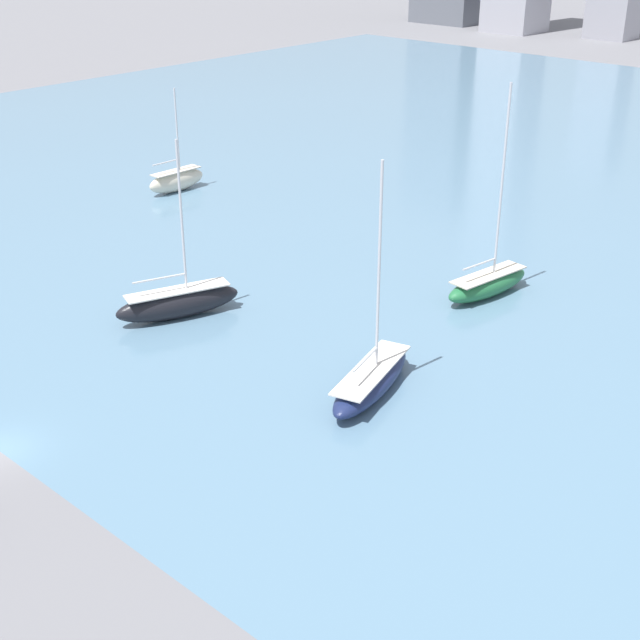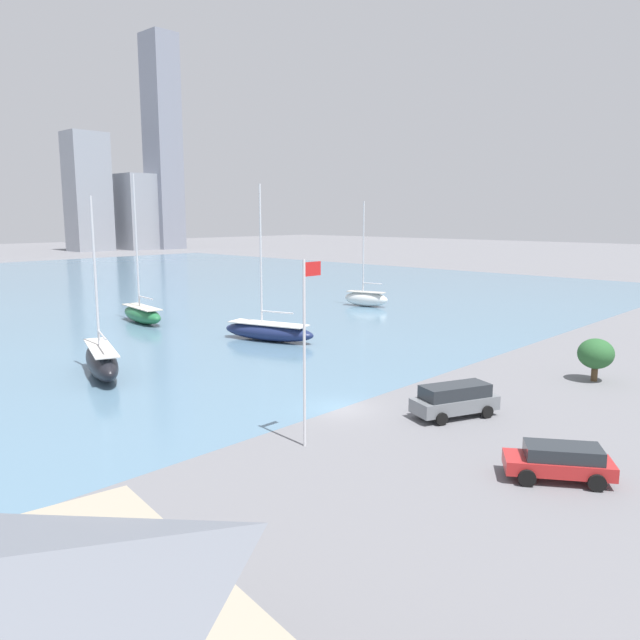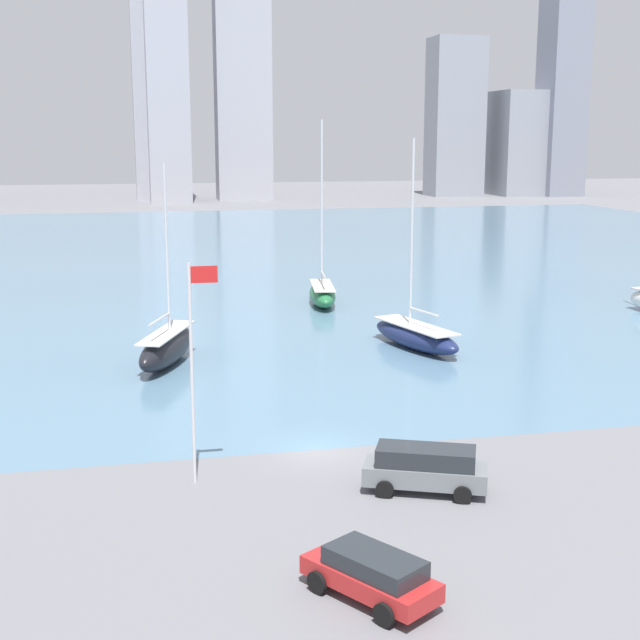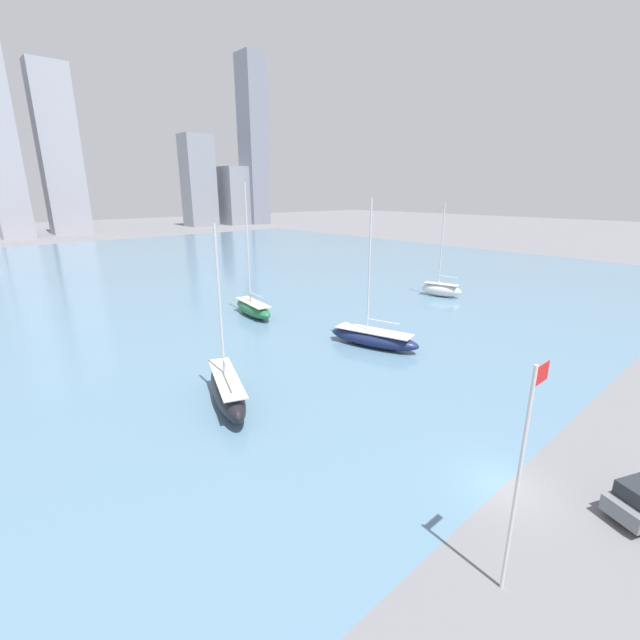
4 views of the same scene
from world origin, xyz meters
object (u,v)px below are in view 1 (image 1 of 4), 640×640
object	(u,v)px
sailboat_navy	(371,379)
sailboat_green	(488,283)
sailboat_cream	(176,180)
sailboat_black	(178,302)

from	to	relation	value
sailboat_navy	sailboat_green	bearing A→B (deg)	83.57
sailboat_green	sailboat_navy	size ratio (longest dim) A/B	1.11
sailboat_green	sailboat_cream	world-z (taller)	sailboat_green
sailboat_green	sailboat_navy	world-z (taller)	sailboat_green
sailboat_green	sailboat_black	size ratio (longest dim) A/B	1.23
sailboat_cream	sailboat_green	bearing A→B (deg)	-1.01
sailboat_cream	sailboat_black	bearing A→B (deg)	-38.30
sailboat_green	sailboat_cream	xyz separation A→B (m)	(-38.33, 1.19, 0.14)
sailboat_green	sailboat_navy	bearing A→B (deg)	-72.70
sailboat_green	sailboat_cream	bearing A→B (deg)	-173.73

